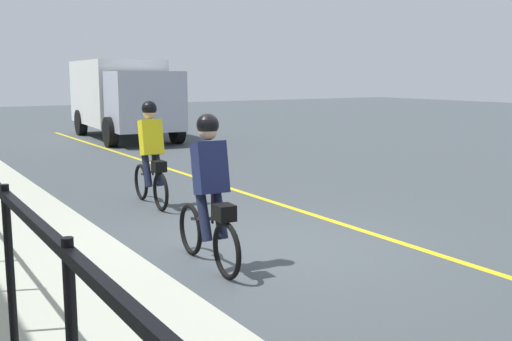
# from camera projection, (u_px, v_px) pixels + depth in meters

# --- Properties ---
(ground_plane) EXTENTS (80.00, 80.00, 0.00)m
(ground_plane) POSITION_uv_depth(u_px,v_px,m) (273.00, 248.00, 7.95)
(ground_plane) COLOR #40474C
(lane_line_centre) EXTENTS (36.00, 0.12, 0.01)m
(lane_line_centre) POSITION_uv_depth(u_px,v_px,m) (364.00, 231.00, 8.79)
(lane_line_centre) COLOR yellow
(lane_line_centre) RESTS_ON ground
(cyclist_lead) EXTENTS (1.71, 0.38, 1.83)m
(cyclist_lead) POSITION_uv_depth(u_px,v_px,m) (151.00, 154.00, 10.35)
(cyclist_lead) COLOR black
(cyclist_lead) RESTS_ON ground
(cyclist_follow) EXTENTS (1.71, 0.38, 1.83)m
(cyclist_follow) POSITION_uv_depth(u_px,v_px,m) (210.00, 192.00, 6.98)
(cyclist_follow) COLOR black
(cyclist_follow) RESTS_ON ground
(box_truck_background) EXTENTS (6.86, 2.91, 2.78)m
(box_truck_background) POSITION_uv_depth(u_px,v_px,m) (122.00, 95.00, 21.52)
(box_truck_background) COLOR silver
(box_truck_background) RESTS_ON ground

